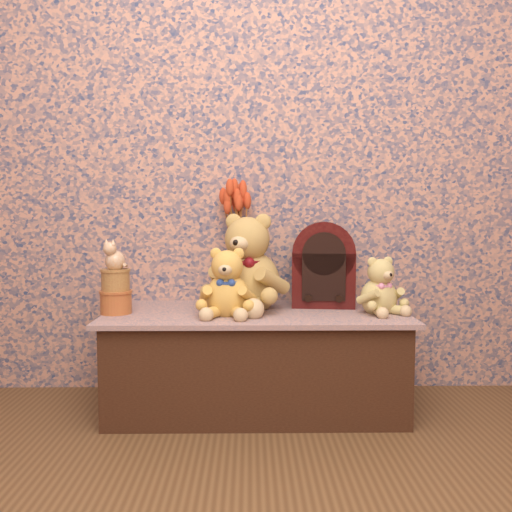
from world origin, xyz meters
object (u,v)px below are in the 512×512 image
Objects in this scene: teddy_medium at (228,279)px; teddy_small at (379,283)px; cathedral_radio at (323,264)px; ceramic_vase at (237,285)px; cat_figurine at (115,254)px; teddy_large at (249,258)px; biscuit_tin_lower at (116,302)px.

teddy_small is at bearing 9.64° from teddy_medium.
cathedral_radio is 2.14× the size of ceramic_vase.
cat_figurine is at bearing -179.47° from teddy_medium.
cat_figurine is (-0.56, -0.11, 0.03)m from teddy_large.
cathedral_radio is 0.41m from ceramic_vase.
teddy_small is 1.97× the size of biscuit_tin_lower.
teddy_medium is 1.17× the size of teddy_small.
teddy_medium is 2.28× the size of cat_figurine.
cathedral_radio reaches higher than cat_figurine.
ceramic_vase is (0.03, 0.28, -0.06)m from teddy_medium.
teddy_large is at bearing 145.95° from teddy_small.
cat_figurine reaches higher than teddy_small.
teddy_medium reaches higher than ceramic_vase.
teddy_large is at bearing -65.65° from ceramic_vase.
cathedral_radio is at bearing -6.74° from ceramic_vase.
biscuit_tin_lower is at bearing -144.74° from teddy_large.
teddy_large is 1.76× the size of teddy_small.
teddy_large is at bearing 65.10° from teddy_medium.
cat_figurine reaches higher than ceramic_vase.
biscuit_tin_lower is 0.99× the size of cat_figurine.
biscuit_tin_lower is at bearing -154.86° from ceramic_vase.
cat_figurine is (-0.50, -0.23, 0.16)m from ceramic_vase.
teddy_small is at bearing 24.85° from cat_figurine.
teddy_medium is (-0.09, -0.15, -0.07)m from teddy_large.
ceramic_vase is (-0.06, 0.13, -0.13)m from teddy_large.
teddy_medium is at bearing -96.34° from ceramic_vase.
cathedral_radio is 0.91m from cat_figurine.
ceramic_vase is (-0.39, 0.05, -0.10)m from cathedral_radio.
teddy_medium is 1.67× the size of ceramic_vase.
biscuit_tin_lower is 0.20m from cat_figurine.
cathedral_radio is (0.33, 0.08, -0.03)m from teddy_large.
cat_figurine is (-1.10, -0.00, 0.12)m from teddy_small.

